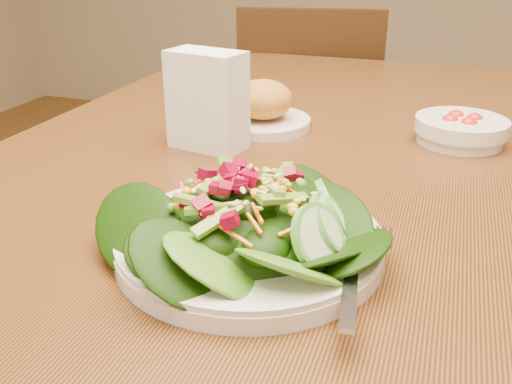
% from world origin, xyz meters
% --- Properties ---
extents(dining_table, '(0.90, 1.40, 0.75)m').
position_xyz_m(dining_table, '(0.00, 0.00, 0.65)').
color(dining_table, brown).
rests_on(dining_table, ground_plane).
extents(chair_far, '(0.47, 0.47, 0.86)m').
position_xyz_m(chair_far, '(-0.20, 0.85, 0.46)').
color(chair_far, black).
rests_on(chair_far, ground_plane).
extents(salad_plate, '(0.26, 0.26, 0.07)m').
position_xyz_m(salad_plate, '(0.02, -0.27, 0.78)').
color(salad_plate, silver).
rests_on(salad_plate, dining_table).
extents(bread_plate, '(0.15, 0.15, 0.08)m').
position_xyz_m(bread_plate, '(-0.10, 0.10, 0.78)').
color(bread_plate, silver).
rests_on(bread_plate, dining_table).
extents(tomato_bowl, '(0.13, 0.13, 0.04)m').
position_xyz_m(tomato_bowl, '(0.19, 0.13, 0.77)').
color(tomato_bowl, silver).
rests_on(tomato_bowl, dining_table).
extents(napkin_holder, '(0.12, 0.08, 0.14)m').
position_xyz_m(napkin_holder, '(-0.15, -0.01, 0.82)').
color(napkin_holder, white).
rests_on(napkin_holder, dining_table).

